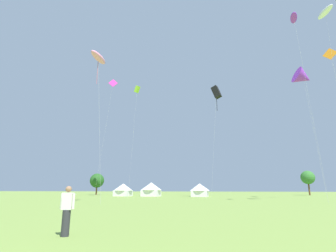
% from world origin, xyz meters
% --- Properties ---
extents(kite_black_box, '(3.00, 2.46, 23.83)m').
position_xyz_m(kite_black_box, '(5.72, 53.38, 22.35)').
color(kite_black_box, black).
rests_on(kite_black_box, ground).
extents(kite_white_parafoil, '(2.53, 4.34, 33.26)m').
position_xyz_m(kite_white_parafoil, '(26.01, 44.65, 32.58)').
color(kite_white_parafoil, white).
rests_on(kite_white_parafoil, ground).
extents(kite_pink_parafoil, '(2.88, 3.63, 19.23)m').
position_xyz_m(kite_pink_parafoil, '(-8.19, 26.61, 18.60)').
color(kite_pink_parafoil, pink).
rests_on(kite_pink_parafoil, ground).
extents(kite_magenta_diamond, '(3.64, 2.18, 29.89)m').
position_xyz_m(kite_magenta_diamond, '(-20.98, 57.10, 28.23)').
color(kite_magenta_diamond, '#E02DA3').
rests_on(kite_magenta_diamond, ground).
extents(kite_purple_parafoil, '(1.67, 2.73, 25.05)m').
position_xyz_m(kite_purple_parafoil, '(17.64, 32.91, 24.58)').
color(kite_purple_parafoil, purple).
rests_on(kite_purple_parafoil, ground).
extents(kite_lime_box, '(1.67, 2.65, 27.46)m').
position_xyz_m(kite_lime_box, '(-14.38, 57.57, 26.44)').
color(kite_lime_box, '#99DB2D').
rests_on(kite_lime_box, ground).
extents(kite_orange_diamond, '(2.21, 2.82, 26.46)m').
position_xyz_m(kite_orange_diamond, '(26.45, 46.47, 24.89)').
color(kite_orange_diamond, orange).
rests_on(kite_orange_diamond, ground).
extents(kite_purple_delta, '(3.67, 3.32, 19.77)m').
position_xyz_m(kite_purple_delta, '(19.46, 38.79, 18.12)').
color(kite_purple_delta, purple).
rests_on(kite_purple_delta, ground).
extents(person_spectator, '(0.57, 0.30, 1.73)m').
position_xyz_m(person_spectator, '(2.46, 6.60, 0.85)').
color(person_spectator, '#2D2D33').
rests_on(person_spectator, ground).
extents(festival_tent_right, '(4.55, 4.55, 2.96)m').
position_xyz_m(festival_tent_right, '(-17.67, 58.78, 1.64)').
color(festival_tent_right, white).
rests_on(festival_tent_right, ground).
extents(festival_tent_left, '(4.89, 4.89, 3.18)m').
position_xyz_m(festival_tent_left, '(-10.61, 58.78, 1.76)').
color(festival_tent_left, white).
rests_on(festival_tent_left, ground).
extents(festival_tent_center, '(4.44, 4.44, 2.89)m').
position_xyz_m(festival_tent_center, '(0.81, 58.78, 1.60)').
color(festival_tent_center, white).
rests_on(festival_tent_center, ground).
extents(tree_distant_left, '(4.19, 4.19, 6.27)m').
position_xyz_m(tree_distant_left, '(-31.54, 71.30, 4.15)').
color(tree_distant_left, brown).
rests_on(tree_distant_left, ground).
extents(tree_distant_right, '(3.73, 3.73, 6.72)m').
position_xyz_m(tree_distant_right, '(28.61, 80.25, 4.82)').
color(tree_distant_right, brown).
rests_on(tree_distant_right, ground).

